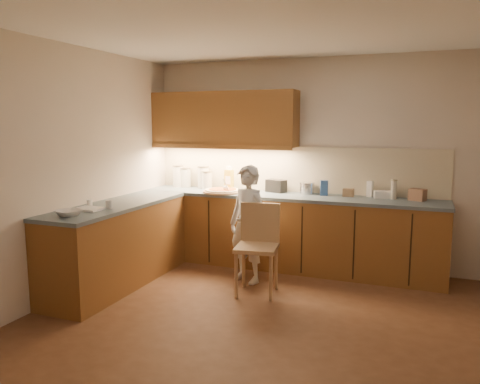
# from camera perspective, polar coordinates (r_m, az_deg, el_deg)

# --- Properties ---
(room) EXTENTS (4.54, 4.50, 2.62)m
(room) POSITION_cam_1_polar(r_m,az_deg,el_deg) (4.00, 4.45, 6.64)
(room) COLOR #51301B
(room) RESTS_ON ground
(l_counter) EXTENTS (3.77, 2.62, 0.92)m
(l_counter) POSITION_cam_1_polar(r_m,az_deg,el_deg) (5.65, -0.99, -5.28)
(l_counter) COLOR brown
(l_counter) RESTS_ON ground
(backsplash) EXTENTS (3.75, 0.02, 0.58)m
(backsplash) POSITION_cam_1_polar(r_m,az_deg,el_deg) (6.04, 6.48, 2.77)
(backsplash) COLOR beige
(backsplash) RESTS_ON l_counter
(upper_cabinets) EXTENTS (1.95, 0.36, 0.73)m
(upper_cabinets) POSITION_cam_1_polar(r_m,az_deg,el_deg) (6.16, -2.03, 8.87)
(upper_cabinets) COLOR brown
(upper_cabinets) RESTS_ON ground
(pizza_on_board) EXTENTS (0.50, 0.50, 0.20)m
(pizza_on_board) POSITION_cam_1_polar(r_m,az_deg,el_deg) (5.96, -2.13, 0.15)
(pizza_on_board) COLOR #AA8155
(pizza_on_board) RESTS_ON l_counter
(child) EXTENTS (0.57, 0.47, 1.33)m
(child) POSITION_cam_1_polar(r_m,az_deg,el_deg) (5.29, 0.94, -3.93)
(child) COLOR silver
(child) RESTS_ON ground
(wooden_chair) EXTENTS (0.48, 0.48, 0.95)m
(wooden_chair) POSITION_cam_1_polar(r_m,az_deg,el_deg) (5.01, 2.22, -6.04)
(wooden_chair) COLOR tan
(wooden_chair) RESTS_ON ground
(mixing_bowl) EXTENTS (0.30, 0.30, 0.06)m
(mixing_bowl) POSITION_cam_1_polar(r_m,az_deg,el_deg) (4.75, -20.15, -2.41)
(mixing_bowl) COLOR white
(mixing_bowl) RESTS_ON l_counter
(canister_a) EXTENTS (0.15, 0.15, 0.30)m
(canister_a) POSITION_cam_1_polar(r_m,az_deg,el_deg) (6.54, -7.58, 1.96)
(canister_a) COLOR white
(canister_a) RESTS_ON l_counter
(canister_b) EXTENTS (0.15, 0.15, 0.27)m
(canister_b) POSITION_cam_1_polar(r_m,az_deg,el_deg) (6.52, -6.64, 1.81)
(canister_b) COLOR white
(canister_b) RESTS_ON l_counter
(canister_c) EXTENTS (0.16, 0.16, 0.30)m
(canister_c) POSITION_cam_1_polar(r_m,az_deg,el_deg) (6.38, -4.50, 1.85)
(canister_c) COLOR silver
(canister_c) RESTS_ON l_counter
(canister_d) EXTENTS (0.15, 0.15, 0.24)m
(canister_d) POSITION_cam_1_polar(r_m,az_deg,el_deg) (6.32, -4.06, 1.51)
(canister_d) COLOR silver
(canister_d) RESTS_ON l_counter
(oil_jug) EXTENTS (0.13, 0.11, 0.32)m
(oil_jug) POSITION_cam_1_polar(r_m,az_deg,el_deg) (6.17, -1.34, 1.58)
(oil_jug) COLOR gold
(oil_jug) RESTS_ON l_counter
(toaster) EXTENTS (0.28, 0.22, 0.16)m
(toaster) POSITION_cam_1_polar(r_m,az_deg,el_deg) (6.00, 4.43, 0.75)
(toaster) COLOR black
(toaster) RESTS_ON l_counter
(steel_pot) EXTENTS (0.19, 0.19, 0.14)m
(steel_pot) POSITION_cam_1_polar(r_m,az_deg,el_deg) (5.90, 8.16, 0.48)
(steel_pot) COLOR silver
(steel_pot) RESTS_ON l_counter
(blue_box) EXTENTS (0.11, 0.09, 0.18)m
(blue_box) POSITION_cam_1_polar(r_m,az_deg,el_deg) (5.81, 10.21, 0.50)
(blue_box) COLOR #345A9C
(blue_box) RESTS_ON l_counter
(card_box_a) EXTENTS (0.13, 0.10, 0.09)m
(card_box_a) POSITION_cam_1_polar(r_m,az_deg,el_deg) (5.79, 13.08, -0.07)
(card_box_a) COLOR #967451
(card_box_a) RESTS_ON l_counter
(white_bottle) EXTENTS (0.08, 0.08, 0.19)m
(white_bottle) POSITION_cam_1_polar(r_m,az_deg,el_deg) (5.83, 15.55, 0.37)
(white_bottle) COLOR white
(white_bottle) RESTS_ON l_counter
(flat_pack) EXTENTS (0.23, 0.18, 0.08)m
(flat_pack) POSITION_cam_1_polar(r_m,az_deg,el_deg) (5.78, 17.03, -0.29)
(flat_pack) COLOR white
(flat_pack) RESTS_ON l_counter
(tall_jar) EXTENTS (0.07, 0.07, 0.23)m
(tall_jar) POSITION_cam_1_polar(r_m,az_deg,el_deg) (5.71, 18.24, 0.32)
(tall_jar) COLOR beige
(tall_jar) RESTS_ON l_counter
(card_box_b) EXTENTS (0.21, 0.19, 0.13)m
(card_box_b) POSITION_cam_1_polar(r_m,az_deg,el_deg) (5.71, 20.82, -0.32)
(card_box_b) COLOR #996E52
(card_box_b) RESTS_ON l_counter
(dough_cloth) EXTENTS (0.28, 0.22, 0.02)m
(dough_cloth) POSITION_cam_1_polar(r_m,az_deg,el_deg) (5.02, -17.94, -1.97)
(dough_cloth) COLOR white
(dough_cloth) RESTS_ON l_counter
(spice_jar_a) EXTENTS (0.07, 0.07, 0.08)m
(spice_jar_a) POSITION_cam_1_polar(r_m,az_deg,el_deg) (5.18, -17.86, -1.34)
(spice_jar_a) COLOR white
(spice_jar_a) RESTS_ON l_counter
(spice_jar_b) EXTENTS (0.08, 0.08, 0.09)m
(spice_jar_b) POSITION_cam_1_polar(r_m,az_deg,el_deg) (5.02, -15.70, -1.47)
(spice_jar_b) COLOR silver
(spice_jar_b) RESTS_ON l_counter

